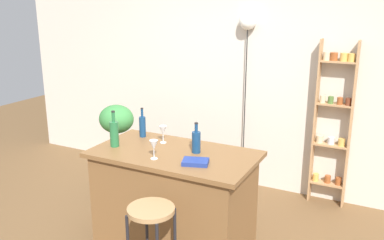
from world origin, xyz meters
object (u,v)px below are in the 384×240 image
(bar_stool, at_px, (152,230))
(bottle_wine_red, at_px, (142,126))
(plant_stool, at_px, (119,173))
(potted_plant, at_px, (117,126))
(bottle_sauce_amber, at_px, (114,133))
(spice_shelf, at_px, (333,121))
(cookbook, at_px, (196,162))
(pendant_globe_light, at_px, (248,24))
(wine_glass_left, at_px, (163,131))
(wine_glass_center, at_px, (154,146))
(bottle_spirits_clear, at_px, (196,141))

(bar_stool, height_order, bottle_wine_red, bottle_wine_red)
(plant_stool, distance_m, potted_plant, 0.59)
(bar_stool, bearing_deg, bottle_sauce_amber, 143.18)
(bar_stool, xyz_separation_m, bottle_wine_red, (-0.66, 0.90, 0.48))
(spice_shelf, bearing_deg, cookbook, -115.68)
(spice_shelf, relative_size, pendant_globe_light, 0.87)
(bar_stool, relative_size, bottle_sauce_amber, 2.17)
(spice_shelf, distance_m, wine_glass_left, 1.88)
(spice_shelf, distance_m, bottle_wine_red, 2.03)
(spice_shelf, height_order, wine_glass_center, spice_shelf)
(bottle_wine_red, bearing_deg, bar_stool, -53.81)
(bottle_wine_red, height_order, wine_glass_center, bottle_wine_red)
(pendant_globe_light, bearing_deg, potted_plant, -150.12)
(bar_stool, bearing_deg, bottle_spirits_clear, 89.46)
(pendant_globe_light, bearing_deg, wine_glass_center, -95.25)
(wine_glass_left, bearing_deg, bottle_sauce_amber, -140.21)
(plant_stool, height_order, bottle_sauce_amber, bottle_sauce_amber)
(wine_glass_left, distance_m, wine_glass_center, 0.42)
(wine_glass_left, xyz_separation_m, wine_glass_center, (0.14, -0.39, 0.00))
(bar_stool, bearing_deg, spice_shelf, 66.86)
(cookbook, bearing_deg, wine_glass_center, 170.57)
(bar_stool, height_order, cookbook, cookbook)
(bar_stool, xyz_separation_m, potted_plant, (-1.39, 1.44, 0.23))
(bottle_sauce_amber, distance_m, wine_glass_center, 0.50)
(bottle_spirits_clear, bearing_deg, wine_glass_center, -129.83)
(plant_stool, distance_m, bottle_wine_red, 1.24)
(wine_glass_left, xyz_separation_m, pendant_globe_light, (0.31, 1.37, 0.91))
(bottle_wine_red, xyz_separation_m, bottle_spirits_clear, (0.66, -0.16, -0.01))
(potted_plant, height_order, bottle_sauce_amber, bottle_sauce_amber)
(bar_stool, relative_size, plant_stool, 1.97)
(spice_shelf, bearing_deg, bottle_wine_red, -141.17)
(plant_stool, distance_m, wine_glass_left, 1.45)
(potted_plant, relative_size, wine_glass_left, 4.04)
(bar_stool, relative_size, potted_plant, 1.09)
(spice_shelf, xyz_separation_m, bottle_wine_red, (-1.58, -1.27, 0.07))
(bottle_wine_red, distance_m, cookbook, 0.88)
(potted_plant, bearing_deg, bottle_sauce_amber, -53.66)
(bottle_sauce_amber, bearing_deg, bottle_spirits_clear, 14.53)
(bar_stool, xyz_separation_m, pendant_globe_light, (-0.08, 2.19, 1.40))
(potted_plant, relative_size, bottle_wine_red, 2.29)
(bottle_spirits_clear, bearing_deg, pendant_globe_light, 93.37)
(potted_plant, distance_m, bottle_spirits_clear, 1.58)
(bottle_sauce_amber, xyz_separation_m, cookbook, (0.85, -0.05, -0.11))
(bar_stool, distance_m, bottle_spirits_clear, 0.88)
(potted_plant, xyz_separation_m, bottle_wine_red, (0.73, -0.55, 0.25))
(bottle_spirits_clear, height_order, wine_glass_center, bottle_spirits_clear)
(plant_stool, relative_size, bottle_wine_red, 1.26)
(pendant_globe_light, bearing_deg, bottle_spirits_clear, -86.63)
(bottle_sauce_amber, bearing_deg, cookbook, -3.49)
(spice_shelf, height_order, potted_plant, spice_shelf)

